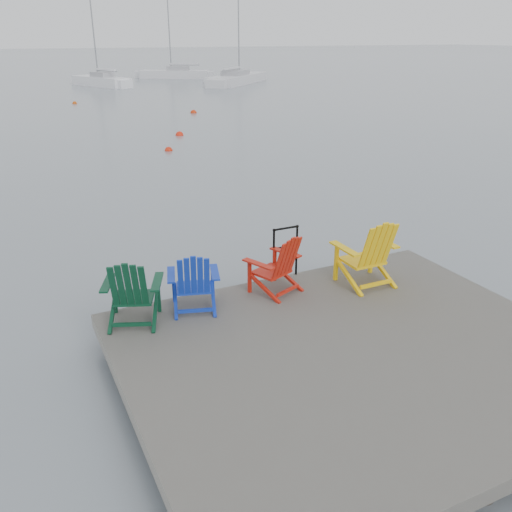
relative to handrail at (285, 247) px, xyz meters
name	(u,v)px	position (x,y,z in m)	size (l,w,h in m)	color
ground	(354,381)	(-0.25, -2.45, -1.04)	(400.00, 400.00, 0.00)	slate
dock	(356,359)	(-0.25, -2.45, -0.69)	(6.00, 5.00, 1.40)	#2A2825
handrail	(285,247)	(0.00, 0.00, 0.00)	(0.48, 0.04, 0.90)	black
chair_green	(132,290)	(-2.72, -0.48, -0.02)	(1.00, 0.95, 1.03)	#0A3721
chair_blue	(194,281)	(-1.80, -0.47, -0.06)	(0.90, 0.86, 0.96)	#112FB0
chair_red	(278,264)	(-0.40, -0.47, -0.05)	(0.94, 0.90, 0.98)	#B71B0D
chair_yellow	(369,252)	(1.07, -0.86, 0.04)	(0.91, 0.85, 1.15)	yellow
sailboat_near	(101,82)	(5.57, 45.16, -0.69)	(4.36, 7.14, 9.82)	white
sailboat_mid	(237,80)	(17.88, 42.32, -0.69)	(8.91, 8.99, 13.66)	silver
sailboat_far	(175,75)	(14.60, 51.33, -0.69)	(7.26, 5.42, 10.26)	silver
buoy_a	(180,135)	(3.72, 17.06, -1.04)	(0.37, 0.37, 0.37)	red
buoy_b	(169,151)	(2.19, 13.80, -1.04)	(0.32, 0.32, 0.32)	red
buoy_c	(194,113)	(6.93, 24.10, -1.04)	(0.38, 0.38, 0.38)	red
buoy_d	(75,104)	(1.26, 32.09, -1.04)	(0.32, 0.32, 0.32)	#C74A0B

